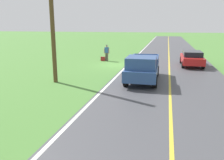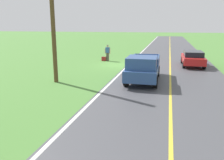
{
  "view_description": "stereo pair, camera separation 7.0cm",
  "coord_description": "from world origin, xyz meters",
  "px_view_note": "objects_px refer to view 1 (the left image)",
  "views": [
    {
      "loc": [
        -4.47,
        21.65,
        3.8
      ],
      "look_at": [
        -2.09,
        11.54,
        1.32
      ],
      "focal_mm": 37.22,
      "sensor_mm": 36.0,
      "label": 1
    },
    {
      "loc": [
        -4.54,
        21.63,
        3.8
      ],
      "look_at": [
        -2.09,
        11.54,
        1.32
      ],
      "focal_mm": 37.22,
      "sensor_mm": 36.0,
      "label": 2
    }
  ],
  "objects_px": {
    "pickup_truck_passing": "(143,68)",
    "utility_pole_roadside": "(52,22)",
    "hitchhiker_walking": "(107,52)",
    "sedan_near_oncoming": "(192,58)",
    "suitcase_carried": "(103,59)"
  },
  "relations": [
    {
      "from": "pickup_truck_passing",
      "to": "utility_pole_roadside",
      "type": "distance_m",
      "value": 6.63
    },
    {
      "from": "hitchhiker_walking",
      "to": "sedan_near_oncoming",
      "type": "xyz_separation_m",
      "value": [
        -8.54,
        1.16,
        -0.23
      ]
    },
    {
      "from": "sedan_near_oncoming",
      "to": "utility_pole_roadside",
      "type": "height_order",
      "value": "utility_pole_roadside"
    },
    {
      "from": "pickup_truck_passing",
      "to": "utility_pole_roadside",
      "type": "height_order",
      "value": "utility_pole_roadside"
    },
    {
      "from": "sedan_near_oncoming",
      "to": "utility_pole_roadside",
      "type": "bearing_deg",
      "value": 42.42
    },
    {
      "from": "hitchhiker_walking",
      "to": "suitcase_carried",
      "type": "xyz_separation_m",
      "value": [
        0.43,
        0.05,
        -0.76
      ]
    },
    {
      "from": "sedan_near_oncoming",
      "to": "suitcase_carried",
      "type": "bearing_deg",
      "value": -7.06
    },
    {
      "from": "sedan_near_oncoming",
      "to": "hitchhiker_walking",
      "type": "bearing_deg",
      "value": -7.72
    },
    {
      "from": "suitcase_carried",
      "to": "hitchhiker_walking",
      "type": "bearing_deg",
      "value": 100.86
    },
    {
      "from": "suitcase_carried",
      "to": "utility_pole_roadside",
      "type": "bearing_deg",
      "value": 1.02
    },
    {
      "from": "pickup_truck_passing",
      "to": "utility_pole_roadside",
      "type": "xyz_separation_m",
      "value": [
        5.71,
        1.5,
        3.02
      ]
    },
    {
      "from": "hitchhiker_walking",
      "to": "utility_pole_roadside",
      "type": "xyz_separation_m",
      "value": [
        1.04,
        9.91,
        3.01
      ]
    },
    {
      "from": "pickup_truck_passing",
      "to": "sedan_near_oncoming",
      "type": "xyz_separation_m",
      "value": [
        -3.87,
        -7.25,
        -0.21
      ]
    },
    {
      "from": "hitchhiker_walking",
      "to": "suitcase_carried",
      "type": "distance_m",
      "value": 0.87
    },
    {
      "from": "utility_pole_roadside",
      "to": "sedan_near_oncoming",
      "type": "bearing_deg",
      "value": -137.58
    }
  ]
}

